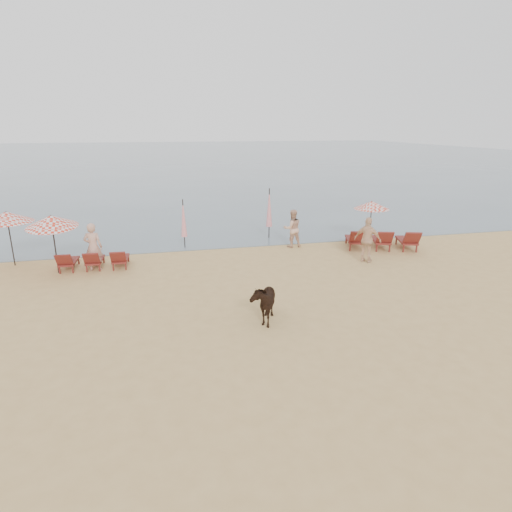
{
  "coord_description": "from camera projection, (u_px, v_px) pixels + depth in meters",
  "views": [
    {
      "loc": [
        -3.32,
        -9.39,
        5.62
      ],
      "look_at": [
        0.0,
        5.0,
        1.1
      ],
      "focal_mm": 30.0,
      "sensor_mm": 36.0,
      "label": 1
    }
  ],
  "objects": [
    {
      "name": "cow",
      "position": [
        263.0,
        301.0,
        12.69
      ],
      "size": [
        1.11,
        1.62,
        1.25
      ],
      "primitive_type": "imported",
      "rotation": [
        0.0,
        0.0,
        -0.32
      ],
      "color": "black",
      "rests_on": "ground"
    },
    {
      "name": "umbrella_open_right",
      "position": [
        372.0,
        205.0,
        20.93
      ],
      "size": [
        1.71,
        1.71,
        2.09
      ],
      "rotation": [
        0.0,
        0.0,
        -0.14
      ],
      "color": "black",
      "rests_on": "ground"
    },
    {
      "name": "beachgoer_left",
      "position": [
        93.0,
        247.0,
        17.06
      ],
      "size": [
        0.78,
        0.59,
        1.95
      ],
      "primitive_type": "imported",
      "rotation": [
        0.0,
        0.0,
        2.96
      ],
      "color": "tan",
      "rests_on": "ground"
    },
    {
      "name": "lounger_cluster_left",
      "position": [
        94.0,
        260.0,
        17.34
      ],
      "size": [
        2.69,
        1.66,
        0.58
      ],
      "rotation": [
        0.0,
        0.0,
        -0.04
      ],
      "color": "maroon",
      "rests_on": "ground"
    },
    {
      "name": "umbrella_open_left_a",
      "position": [
        7.0,
        217.0,
        17.32
      ],
      "size": [
        2.02,
        2.02,
        2.3
      ],
      "rotation": [
        0.0,
        0.0,
        -0.25
      ],
      "color": "black",
      "rests_on": "ground"
    },
    {
      "name": "umbrella_open_left_b",
      "position": [
        51.0,
        221.0,
        16.38
      ],
      "size": [
        1.91,
        1.94,
        2.43
      ],
      "rotation": [
        0.0,
        0.0,
        0.24
      ],
      "color": "black",
      "rests_on": "ground"
    },
    {
      "name": "umbrella_closed_right",
      "position": [
        269.0,
        208.0,
        21.76
      ],
      "size": [
        0.32,
        0.32,
        2.6
      ],
      "rotation": [
        0.0,
        0.0,
        -0.09
      ],
      "color": "black",
      "rests_on": "ground"
    },
    {
      "name": "beachgoer_right_b",
      "position": [
        368.0,
        240.0,
        18.09
      ],
      "size": [
        1.16,
        1.13,
        1.95
      ],
      "primitive_type": "imported",
      "rotation": [
        0.0,
        0.0,
        2.38
      ],
      "color": "#DEB18A",
      "rests_on": "ground"
    },
    {
      "name": "sea",
      "position": [
        172.0,
        155.0,
        85.65
      ],
      "size": [
        160.0,
        140.0,
        0.06
      ],
      "primitive_type": "cube",
      "color": "#51606B",
      "rests_on": "ground"
    },
    {
      "name": "umbrella_closed_left",
      "position": [
        184.0,
        218.0,
        20.03
      ],
      "size": [
        0.29,
        0.29,
        2.35
      ],
      "rotation": [
        0.0,
        0.0,
        -0.28
      ],
      "color": "black",
      "rests_on": "ground"
    },
    {
      "name": "lounger_cluster_right",
      "position": [
        382.0,
        239.0,
        20.12
      ],
      "size": [
        3.57,
        2.71,
        0.7
      ],
      "rotation": [
        0.0,
        0.0,
        -0.3
      ],
      "color": "maroon",
      "rests_on": "ground"
    },
    {
      "name": "ground",
      "position": [
        299.0,
        351.0,
        11.11
      ],
      "size": [
        120.0,
        120.0,
        0.0
      ],
      "primitive_type": "plane",
      "color": "tan",
      "rests_on": "ground"
    },
    {
      "name": "beachgoer_right_a",
      "position": [
        292.0,
        228.0,
        20.43
      ],
      "size": [
        0.9,
        0.71,
        1.81
      ],
      "primitive_type": "imported",
      "rotation": [
        0.0,
        0.0,
        3.16
      ],
      "color": "tan",
      "rests_on": "ground"
    }
  ]
}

